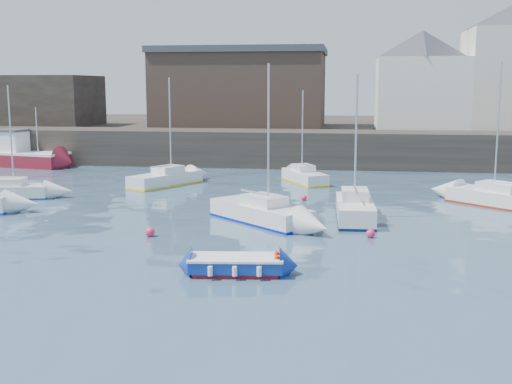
# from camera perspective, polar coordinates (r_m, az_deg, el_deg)

# --- Properties ---
(water) EXTENTS (220.00, 220.00, 0.00)m
(water) POSITION_cam_1_polar(r_m,az_deg,el_deg) (21.15, -4.74, -9.31)
(water) COLOR #2D4760
(water) RESTS_ON ground
(quay_wall) EXTENTS (90.00, 5.00, 3.00)m
(quay_wall) POSITION_cam_1_polar(r_m,az_deg,el_deg) (54.96, 3.45, 3.88)
(quay_wall) COLOR #28231E
(quay_wall) RESTS_ON ground
(land_strip) EXTENTS (90.00, 32.00, 2.80)m
(land_strip) POSITION_cam_1_polar(r_m,az_deg,el_deg) (72.85, 4.66, 5.15)
(land_strip) COLOR #28231E
(land_strip) RESTS_ON ground
(bldg_east_d) EXTENTS (11.14, 11.14, 8.95)m
(bldg_east_d) POSITION_cam_1_polar(r_m,az_deg,el_deg) (61.35, 14.48, 9.67)
(bldg_east_d) COLOR white
(bldg_east_d) RESTS_ON land_strip
(warehouse) EXTENTS (16.40, 10.40, 7.60)m
(warehouse) POSITION_cam_1_polar(r_m,az_deg,el_deg) (63.40, -1.36, 9.26)
(warehouse) COLOR #3D2D26
(warehouse) RESTS_ON land_strip
(bldg_west) EXTENTS (14.00, 8.00, 5.00)m
(bldg_west) POSITION_cam_1_polar(r_m,az_deg,el_deg) (69.62, -19.82, 7.64)
(bldg_west) COLOR #353028
(bldg_west) RESTS_ON land_strip
(blue_dinghy) EXTENTS (3.57, 2.00, 0.65)m
(blue_dinghy) POSITION_cam_1_polar(r_m,az_deg,el_deg) (23.50, -1.80, -6.43)
(blue_dinghy) COLOR maroon
(blue_dinghy) RESTS_ON ground
(fishing_boat) EXTENTS (7.98, 4.28, 5.02)m
(fishing_boat) POSITION_cam_1_polar(r_m,az_deg,el_deg) (58.35, -20.09, 3.13)
(fishing_boat) COLOR maroon
(fishing_boat) RESTS_ON ground
(sailboat_b) EXTENTS (5.80, 5.56, 7.84)m
(sailboat_b) POSITION_cam_1_polar(r_m,az_deg,el_deg) (32.22, 0.44, -1.80)
(sailboat_b) COLOR white
(sailboat_b) RESTS_ON ground
(sailboat_c) EXTENTS (2.05, 5.68, 7.38)m
(sailboat_c) POSITION_cam_1_polar(r_m,az_deg,el_deg) (33.21, 8.77, -1.48)
(sailboat_c) COLOR white
(sailboat_c) RESTS_ON ground
(sailboat_d) EXTENTS (6.06, 5.83, 8.13)m
(sailboat_d) POSITION_cam_1_polar(r_m,az_deg,el_deg) (38.92, 21.12, -0.52)
(sailboat_d) COLOR white
(sailboat_d) RESTS_ON ground
(sailboat_e) EXTENTS (5.51, 2.56, 6.83)m
(sailboat_e) POSITION_cam_1_polar(r_m,az_deg,el_deg) (42.09, -21.33, 0.11)
(sailboat_e) COLOR white
(sailboat_e) RESTS_ON ground
(sailboat_f) EXTENTS (3.69, 5.17, 6.49)m
(sailboat_f) POSITION_cam_1_polar(r_m,az_deg,el_deg) (45.58, 4.32, 1.41)
(sailboat_f) COLOR white
(sailboat_f) RESTS_ON ground
(sailboat_h) EXTENTS (4.34, 5.88, 7.34)m
(sailboat_h) POSITION_cam_1_polar(r_m,az_deg,el_deg) (44.63, -8.03, 1.21)
(sailboat_h) COLOR white
(sailboat_h) RESTS_ON ground
(buoy_near) EXTENTS (0.44, 0.44, 0.44)m
(buoy_near) POSITION_cam_1_polar(r_m,az_deg,el_deg) (29.69, -9.39, -3.91)
(buoy_near) COLOR #F5275B
(buoy_near) RESTS_ON ground
(buoy_mid) EXTENTS (0.41, 0.41, 0.41)m
(buoy_mid) POSITION_cam_1_polar(r_m,az_deg,el_deg) (29.50, 10.14, -4.02)
(buoy_mid) COLOR #F5275B
(buoy_mid) RESTS_ON ground
(buoy_far) EXTENTS (0.35, 0.35, 0.35)m
(buoy_far) POSITION_cam_1_polar(r_m,az_deg,el_deg) (38.56, 4.29, -0.74)
(buoy_far) COLOR #F5275B
(buoy_far) RESTS_ON ground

